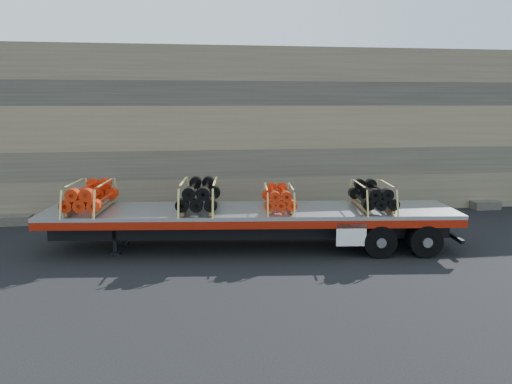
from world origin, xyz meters
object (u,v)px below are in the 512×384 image
at_px(trailer, 250,228).
at_px(bundle_front, 91,197).
at_px(bundle_midfront, 199,196).
at_px(bundle_midrear, 279,198).
at_px(bundle_rear, 372,196).

bearing_deg(trailer, bundle_front, 180.00).
relative_size(bundle_midfront, bundle_midrear, 1.25).
distance_m(bundle_midrear, bundle_rear, 3.06).
distance_m(bundle_front, bundle_midrear, 6.05).
bearing_deg(bundle_front, bundle_midrear, -0.00).
distance_m(bundle_front, bundle_midfront, 3.49).
relative_size(bundle_front, bundle_midfront, 0.97).
distance_m(trailer, bundle_midrear, 1.37).
relative_size(bundle_midfront, bundle_rear, 1.11).
distance_m(trailer, bundle_rear, 4.12).
bearing_deg(bundle_midrear, trailer, -180.00).
xyz_separation_m(bundle_front, bundle_rear, (9.05, -1.09, -0.03)).
bearing_deg(trailer, bundle_midfront, 180.00).
bearing_deg(trailer, bundle_midrear, 0.00).
xyz_separation_m(trailer, bundle_rear, (3.95, -0.47, 1.06)).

